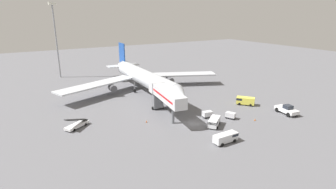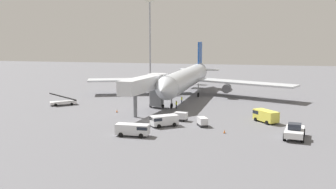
# 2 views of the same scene
# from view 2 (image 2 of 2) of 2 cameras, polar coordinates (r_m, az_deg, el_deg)

# --- Properties ---
(ground_plane) EXTENTS (300.00, 300.00, 0.00)m
(ground_plane) POSITION_cam_2_polar(r_m,az_deg,el_deg) (68.43, -2.70, -4.00)
(ground_plane) COLOR slate
(airplane_at_gate) EXTENTS (54.58, 49.42, 13.69)m
(airplane_at_gate) POSITION_cam_2_polar(r_m,az_deg,el_deg) (95.58, 2.92, 2.51)
(airplane_at_gate) COLOR silver
(airplane_at_gate) RESTS_ON ground
(jet_bridge) EXTENTS (5.56, 17.07, 7.33)m
(jet_bridge) POSITION_cam_2_polar(r_m,az_deg,el_deg) (75.44, -3.31, 1.39)
(jet_bridge) COLOR silver
(jet_bridge) RESTS_ON ground
(pushback_tug) EXTENTS (3.59, 6.17, 2.34)m
(pushback_tug) POSITION_cam_2_polar(r_m,az_deg,el_deg) (59.47, 18.62, -5.30)
(pushback_tug) COLOR white
(pushback_tug) RESTS_ON ground
(belt_loader_truck) EXTENTS (5.87, 4.75, 2.89)m
(belt_loader_truck) POSITION_cam_2_polar(r_m,az_deg,el_deg) (87.24, -15.58, -1.07)
(belt_loader_truck) COLOR white
(belt_loader_truck) RESTS_ON ground
(service_van_rear_right) EXTENTS (4.81, 4.38, 1.88)m
(service_van_rear_right) POSITION_cam_2_polar(r_m,az_deg,el_deg) (63.94, -0.69, -3.89)
(service_van_rear_right) COLOR white
(service_van_rear_right) RESTS_ON ground
(service_van_far_left) EXTENTS (4.63, 5.00, 2.15)m
(service_van_far_left) POSITION_cam_2_polar(r_m,az_deg,el_deg) (69.26, 14.53, -3.08)
(service_van_far_left) COLOR #E5DB4C
(service_van_far_left) RESTS_ON ground
(service_van_far_center) EXTENTS (5.17, 2.15, 1.86)m
(service_van_far_center) POSITION_cam_2_polar(r_m,az_deg,el_deg) (57.96, -5.25, -5.25)
(service_van_far_center) COLOR silver
(service_van_far_center) RESTS_ON ground
(baggage_cart_rear_left) EXTENTS (2.43, 1.68, 1.56)m
(baggage_cart_rear_left) POSITION_cam_2_polar(r_m,az_deg,el_deg) (68.25, 1.97, -3.29)
(baggage_cart_rear_left) COLOR #38383D
(baggage_cart_rear_left) RESTS_ON ground
(baggage_cart_near_center) EXTENTS (2.19, 2.62, 1.52)m
(baggage_cart_near_center) POSITION_cam_2_polar(r_m,az_deg,el_deg) (64.35, 5.24, -4.08)
(baggage_cart_near_center) COLOR #38383D
(baggage_cart_near_center) RESTS_ON ground
(ground_crew_worker_foreground) EXTENTS (0.42, 0.42, 1.62)m
(ground_crew_worker_foreground) POSITION_cam_2_polar(r_m,az_deg,el_deg) (86.19, 2.10, -0.80)
(ground_crew_worker_foreground) COLOR #1E2333
(ground_crew_worker_foreground) RESTS_ON ground
(ground_crew_worker_midground) EXTENTS (0.40, 0.40, 1.67)m
(ground_crew_worker_midground) POSITION_cam_2_polar(r_m,az_deg,el_deg) (80.03, 1.28, -1.50)
(ground_crew_worker_midground) COLOR #1E2333
(ground_crew_worker_midground) RESTS_ON ground
(safety_cone_alpha) EXTENTS (0.36, 0.36, 0.55)m
(safety_cone_alpha) POSITION_cam_2_polar(r_m,az_deg,el_deg) (60.22, 8.55, -5.57)
(safety_cone_alpha) COLOR black
(safety_cone_alpha) RESTS_ON ground
(safety_cone_bravo) EXTENTS (0.34, 0.34, 0.52)m
(safety_cone_bravo) POSITION_cam_2_polar(r_m,az_deg,el_deg) (76.66, -7.75, -2.51)
(safety_cone_bravo) COLOR black
(safety_cone_bravo) RESTS_ON ground
(apron_light_mast) EXTENTS (2.40, 2.40, 28.13)m
(apron_light_mast) POSITION_cam_2_polar(r_m,az_deg,el_deg) (133.54, -2.76, 10.44)
(apron_light_mast) COLOR #93969B
(apron_light_mast) RESTS_ON ground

